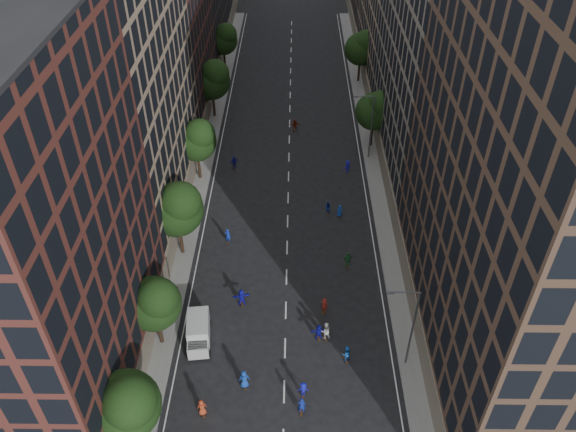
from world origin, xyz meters
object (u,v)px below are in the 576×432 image
object	(u,v)px
streetlamp_far	(370,124)
cargo_van	(198,332)
skater_1	(302,406)
streetlamp_near	(410,325)
skater_0	(244,379)
skater_2	(346,354)

from	to	relation	value
streetlamp_far	cargo_van	distance (m)	35.98
cargo_van	skater_1	distance (m)	11.66
streetlamp_far	skater_1	distance (m)	39.17
streetlamp_near	skater_0	world-z (taller)	streetlamp_near
streetlamp_near	cargo_van	xyz separation A→B (m)	(-18.18, 2.20, -3.93)
skater_0	skater_1	xyz separation A→B (m)	(4.79, -2.39, -0.05)
skater_1	skater_2	distance (m)	6.50
streetlamp_far	skater_0	size ratio (longest dim) A/B	4.78
streetlamp_far	streetlamp_near	bearing A→B (deg)	-90.00
cargo_van	skater_0	xyz separation A→B (m)	(4.46, -4.71, -0.29)
skater_0	skater_1	size ratio (longest dim) A/B	1.05
cargo_van	skater_1	bearing A→B (deg)	-43.90
streetlamp_near	skater_2	distance (m)	6.60
cargo_van	skater_1	xyz separation A→B (m)	(9.25, -7.10, -0.33)
cargo_van	streetlamp_far	bearing A→B (deg)	53.05
skater_0	skater_2	world-z (taller)	skater_0
skater_2	skater_0	bearing A→B (deg)	-0.80
streetlamp_near	skater_1	distance (m)	11.05
skater_1	cargo_van	bearing A→B (deg)	-33.46
cargo_van	skater_2	xyz separation A→B (m)	(13.18, -1.93, -0.37)
skater_0	streetlamp_far	bearing A→B (deg)	-121.14
streetlamp_near	skater_1	bearing A→B (deg)	-151.23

